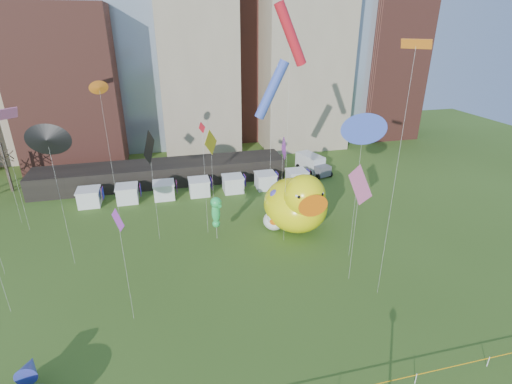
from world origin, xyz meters
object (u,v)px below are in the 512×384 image
object	(u,v)px
big_duck	(297,203)
seahorse_green	(216,210)
small_duck	(274,220)
box_truck	(312,164)
seahorse_purple	(275,201)

from	to	relation	value
big_duck	seahorse_green	distance (m)	9.63
small_duck	box_truck	distance (m)	21.01
big_duck	seahorse_green	bearing A→B (deg)	178.53
seahorse_green	box_truck	bearing A→B (deg)	26.66
box_truck	seahorse_purple	bearing A→B (deg)	-139.43
small_duck	box_truck	world-z (taller)	box_truck
seahorse_green	box_truck	world-z (taller)	seahorse_green
seahorse_green	seahorse_purple	distance (m)	7.07
small_duck	seahorse_purple	world-z (taller)	seahorse_purple
seahorse_green	seahorse_purple	bearing A→B (deg)	-13.98
seahorse_green	box_truck	size ratio (longest dim) A/B	0.74
seahorse_green	big_duck	bearing A→B (deg)	-18.01
big_duck	small_duck	bearing A→B (deg)	163.88
small_duck	seahorse_purple	size ratio (longest dim) A/B	0.73
small_duck	seahorse_green	size ratio (longest dim) A/B	0.74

